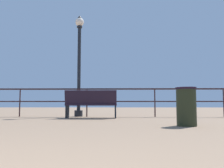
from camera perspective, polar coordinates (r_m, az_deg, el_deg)
The scene contains 4 objects.
pier_railing at distance 8.31m, azimuth -6.16°, elevation -2.81°, with size 24.05×0.05×1.01m.
bench_near_left at distance 7.45m, azimuth -5.17°, elevation -4.57°, with size 1.65×0.61×0.89m.
lamppost_center at distance 8.73m, azimuth -8.06°, elevation 5.95°, with size 0.32×0.32×3.78m.
trash_bin at distance 5.05m, azimuth 17.76°, elevation -5.27°, with size 0.42×0.42×0.80m.
Camera 1 is at (1.07, -0.33, 0.45)m, focal length 37.29 mm.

